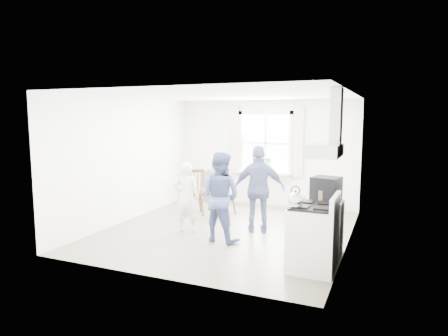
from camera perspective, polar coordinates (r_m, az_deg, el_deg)
room_shell at (r=7.61m, az=0.45°, el=0.55°), size 4.62×5.12×2.64m
window_assembly at (r=9.89m, az=5.91°, el=3.05°), size 1.88×0.24×1.70m
range_hood at (r=5.70m, az=14.66°, el=4.05°), size 0.45×0.76×0.94m
shelf_unit at (r=10.41m, az=-1.75°, el=-2.59°), size 0.40×0.30×0.80m
gas_stove at (r=5.97m, az=12.66°, el=-9.59°), size 0.68×0.76×1.12m
kettle at (r=5.67m, az=10.14°, el=-4.52°), size 0.21×0.21×0.30m
low_cabinet at (r=6.63m, az=14.36°, el=-8.22°), size 0.50×0.55×0.90m
stereo_stack at (r=6.48m, az=14.38°, el=-2.85°), size 0.48×0.45×0.37m
cardboard_box at (r=6.41m, az=14.55°, el=-3.83°), size 0.29×0.23×0.17m
windsor_chair_a at (r=8.86m, az=-4.33°, el=-2.74°), size 0.62×0.61×1.07m
windsor_chair_b at (r=8.86m, az=-0.29°, el=-3.18°), size 0.49×0.48×0.95m
person_left at (r=7.64m, az=-5.35°, el=-4.18°), size 0.59×0.59×1.36m
person_mid at (r=7.07m, az=-0.59°, el=-4.11°), size 0.88×0.88×1.60m
person_right at (r=7.63m, az=5.03°, el=-3.02°), size 1.26×1.26×1.66m
potted_plant at (r=9.82m, az=6.25°, el=0.47°), size 0.23×0.23×0.36m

